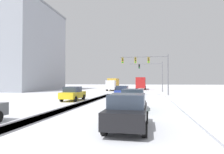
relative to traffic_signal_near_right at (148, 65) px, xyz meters
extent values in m
plane|color=silver|center=(-4.66, -24.76, -4.84)|extent=(300.00, 300.00, 0.00)
cube|color=#4C4C51|center=(-6.53, -11.28, -4.83)|extent=(1.04, 29.66, 0.01)
cube|color=#4C4C51|center=(-6.74, -11.28, -4.83)|extent=(1.16, 29.66, 0.01)
cube|color=#4C4C51|center=(-6.28, -11.28, -4.83)|extent=(1.03, 29.66, 0.01)
cube|color=white|center=(4.39, -12.63, -4.78)|extent=(4.00, 29.66, 0.12)
cylinder|color=slate|center=(2.99, 0.20, -1.59)|extent=(0.18, 0.18, 6.50)
cylinder|color=slate|center=(-0.70, -0.02, 1.26)|extent=(7.39, 0.58, 0.12)
cube|color=#B79319|center=(0.04, 0.02, 0.71)|extent=(0.33, 0.26, 0.90)
sphere|color=black|center=(0.05, -0.14, 1.01)|extent=(0.20, 0.20, 0.20)
sphere|color=black|center=(0.05, -0.14, 0.71)|extent=(0.20, 0.20, 0.20)
sphere|color=green|center=(0.05, -0.14, 0.41)|extent=(0.20, 0.20, 0.20)
cube|color=#B79319|center=(-1.99, -0.10, 0.71)|extent=(0.33, 0.26, 0.90)
sphere|color=black|center=(-1.98, -0.26, 1.01)|extent=(0.20, 0.20, 0.20)
sphere|color=black|center=(-1.98, -0.26, 0.71)|extent=(0.20, 0.20, 0.20)
sphere|color=green|center=(-1.98, -0.26, 0.41)|extent=(0.20, 0.20, 0.20)
cube|color=#B79319|center=(-4.02, -0.23, 0.71)|extent=(0.33, 0.26, 0.90)
sphere|color=black|center=(-4.01, -0.39, 1.01)|extent=(0.20, 0.20, 0.20)
sphere|color=black|center=(-4.01, -0.39, 0.71)|extent=(0.20, 0.20, 0.20)
sphere|color=green|center=(-4.01, -0.39, 0.41)|extent=(0.20, 0.20, 0.20)
cylinder|color=slate|center=(2.99, 12.20, -1.59)|extent=(0.18, 0.18, 6.50)
cylinder|color=slate|center=(-0.54, 11.94, 1.26)|extent=(7.07, 0.64, 0.12)
cube|color=black|center=(-1.95, 11.84, 0.71)|extent=(0.34, 0.26, 0.90)
sphere|color=black|center=(-1.94, 11.68, 1.01)|extent=(0.20, 0.20, 0.20)
sphere|color=black|center=(-1.94, 11.68, 0.71)|extent=(0.20, 0.20, 0.20)
sphere|color=green|center=(-1.94, 11.68, 0.41)|extent=(0.20, 0.20, 0.20)
cube|color=#233899|center=(-3.65, -3.35, -4.17)|extent=(1.71, 4.10, 0.70)
cube|color=#2D3847|center=(-3.65, -3.50, -3.52)|extent=(1.56, 1.90, 0.60)
cylinder|color=black|center=(-4.46, -2.08, -4.52)|extent=(0.22, 0.64, 0.64)
cylinder|color=black|center=(-2.84, -2.08, -4.52)|extent=(0.22, 0.64, 0.64)
cylinder|color=black|center=(-4.45, -4.63, -4.52)|extent=(0.22, 0.64, 0.64)
cylinder|color=black|center=(-2.84, -4.62, -4.52)|extent=(0.22, 0.64, 0.64)
cube|color=yellow|center=(-8.55, -9.47, -4.17)|extent=(1.74, 4.11, 0.70)
cube|color=#2D3847|center=(-8.55, -9.62, -3.52)|extent=(1.58, 1.91, 0.60)
cylinder|color=black|center=(-9.34, -8.20, -4.52)|extent=(0.23, 0.64, 0.64)
cylinder|color=black|center=(-7.73, -8.21, -4.52)|extent=(0.23, 0.64, 0.64)
cylinder|color=black|center=(-9.37, -10.74, -4.52)|extent=(0.23, 0.64, 0.64)
cylinder|color=black|center=(-7.75, -10.75, -4.52)|extent=(0.23, 0.64, 0.64)
cube|color=#194C2D|center=(-1.17, -15.57, -4.17)|extent=(1.73, 4.11, 0.70)
cube|color=#2D3847|center=(-1.17, -15.72, -3.52)|extent=(1.57, 1.91, 0.60)
cylinder|color=black|center=(-1.97, -14.29, -4.52)|extent=(0.22, 0.64, 0.64)
cylinder|color=black|center=(-0.35, -14.30, -4.52)|extent=(0.22, 0.64, 0.64)
cylinder|color=black|center=(-1.99, -16.83, -4.52)|extent=(0.22, 0.64, 0.64)
cylinder|color=black|center=(-0.37, -16.84, -4.52)|extent=(0.22, 0.64, 0.64)
cube|color=black|center=(-0.97, -21.48, -4.17)|extent=(1.73, 4.11, 0.70)
cube|color=#2D3847|center=(-0.97, -21.63, -3.52)|extent=(1.58, 1.91, 0.60)
cylinder|color=black|center=(-1.77, -20.20, -4.52)|extent=(0.23, 0.64, 0.64)
cylinder|color=black|center=(-0.15, -20.21, -4.52)|extent=(0.23, 0.64, 0.64)
cylinder|color=black|center=(-1.79, -22.74, -4.52)|extent=(0.23, 0.64, 0.64)
cylinder|color=black|center=(-0.17, -22.76, -4.52)|extent=(0.23, 0.64, 0.64)
cube|color=#B21E1E|center=(-2.06, 25.62, -2.91)|extent=(2.53, 11.01, 2.90)
cube|color=#283342|center=(-2.06, 25.62, -2.56)|extent=(2.56, 10.13, 0.90)
cylinder|color=black|center=(-0.86, 21.77, -4.36)|extent=(0.30, 0.96, 0.96)
cylinder|color=black|center=(-3.24, 21.77, -4.36)|extent=(0.30, 0.96, 0.96)
cylinder|color=black|center=(-0.88, 28.92, -4.36)|extent=(0.30, 0.96, 0.96)
cylinder|color=black|center=(-3.26, 28.92, -4.36)|extent=(0.30, 0.96, 0.96)
cube|color=silver|center=(-8.71, 13.95, -3.37)|extent=(2.12, 2.22, 2.10)
cube|color=gold|center=(-8.74, 17.65, -3.12)|extent=(2.25, 5.22, 2.60)
cylinder|color=black|center=(-7.70, 14.40, -4.42)|extent=(0.29, 0.84, 0.84)
cylinder|color=black|center=(-9.72, 14.38, -4.42)|extent=(0.29, 0.84, 0.84)
cylinder|color=black|center=(-7.75, 19.09, -4.42)|extent=(0.29, 0.84, 0.84)
cylinder|color=black|center=(-9.77, 19.07, -4.42)|extent=(0.29, 0.84, 0.84)
cube|color=#9399A3|center=(-34.32, 13.41, 5.61)|extent=(19.76, 20.10, 20.89)
cube|color=slate|center=(-34.32, 13.41, 16.30)|extent=(20.06, 20.40, 0.50)
camera|label=1|loc=(-0.03, -30.41, -2.66)|focal=30.81mm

